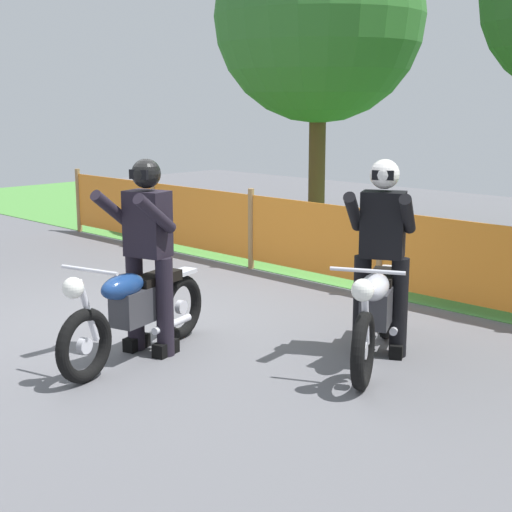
% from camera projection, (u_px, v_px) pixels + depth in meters
% --- Properties ---
extents(ground, '(24.00, 24.00, 0.02)m').
position_uv_depth(ground, '(139.00, 325.00, 7.52)').
color(ground, '#5B5B60').
extents(grass_verge, '(24.00, 5.14, 0.01)m').
position_uv_depth(grass_verge, '(425.00, 251.00, 11.10)').
color(grass_verge, '#4C8C3D').
rests_on(grass_verge, ground).
extents(barrier_fence, '(10.26, 0.08, 1.05)m').
position_uv_depth(barrier_fence, '(311.00, 237.00, 9.21)').
color(barrier_fence, '#997547').
rests_on(barrier_fence, ground).
extents(tree_leftmost, '(3.41, 3.41, 5.20)m').
position_uv_depth(tree_leftmost, '(319.00, 17.00, 12.32)').
color(tree_leftmost, brown).
rests_on(tree_leftmost, ground).
extents(motorcycle_lead, '(1.01, 1.78, 0.92)m').
position_uv_depth(motorcycle_lead, '(377.00, 310.00, 6.37)').
color(motorcycle_lead, black).
rests_on(motorcycle_lead, ground).
extents(motorcycle_trailing, '(0.71, 1.85, 0.90)m').
position_uv_depth(motorcycle_trailing, '(136.00, 309.00, 6.44)').
color(motorcycle_trailing, black).
rests_on(motorcycle_trailing, ground).
extents(rider_lead, '(0.70, 0.78, 1.69)m').
position_uv_depth(rider_lead, '(382.00, 246.00, 6.47)').
color(rider_lead, black).
rests_on(rider_lead, ground).
extents(rider_trailing, '(0.65, 0.66, 1.69)m').
position_uv_depth(rider_trailing, '(147.00, 250.00, 6.50)').
color(rider_trailing, black).
rests_on(rider_trailing, ground).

